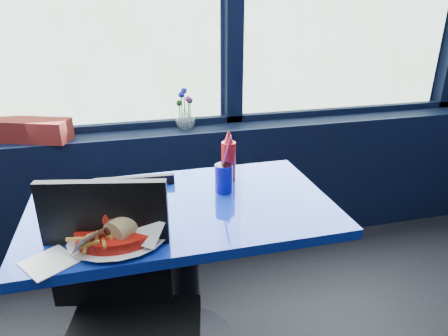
% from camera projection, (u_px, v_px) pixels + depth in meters
% --- Properties ---
extents(window_sill, '(5.00, 0.26, 0.80)m').
position_uv_depth(window_sill, '(113.00, 196.00, 2.44)').
color(window_sill, black).
rests_on(window_sill, ground).
extents(near_table, '(1.20, 0.70, 0.75)m').
position_uv_depth(near_table, '(184.00, 243.00, 1.67)').
color(near_table, black).
rests_on(near_table, ground).
extents(chair_near_front, '(0.53, 0.53, 0.98)m').
position_uv_depth(chair_near_front, '(122.00, 309.00, 1.32)').
color(chair_near_front, black).
rests_on(chair_near_front, ground).
extents(chair_near_back, '(0.39, 0.39, 0.79)m').
position_uv_depth(chair_near_back, '(138.00, 231.00, 1.97)').
color(chair_near_back, black).
rests_on(chair_near_back, ground).
extents(planter_box, '(0.60, 0.35, 0.12)m').
position_uv_depth(planter_box, '(16.00, 129.00, 2.17)').
color(planter_box, maroon).
rests_on(planter_box, window_sill).
extents(flower_vase, '(0.13, 0.13, 0.24)m').
position_uv_depth(flower_vase, '(185.00, 116.00, 2.36)').
color(flower_vase, silver).
rests_on(flower_vase, window_sill).
extents(food_basket, '(0.36, 0.36, 0.11)m').
position_uv_depth(food_basket, '(119.00, 232.00, 1.34)').
color(food_basket, '#B2120B').
rests_on(food_basket, near_table).
extents(ketchup_bottle, '(0.06, 0.06, 0.24)m').
position_uv_depth(ketchup_bottle, '(229.00, 158.00, 1.78)').
color(ketchup_bottle, '#B2120B').
rests_on(ketchup_bottle, near_table).
extents(soda_cup, '(0.08, 0.08, 0.26)m').
position_uv_depth(soda_cup, '(224.00, 177.00, 1.69)').
color(soda_cup, '#0D0D90').
rests_on(soda_cup, near_table).
extents(napkin, '(0.19, 0.19, 0.00)m').
position_uv_depth(napkin, '(49.00, 263.00, 1.24)').
color(napkin, white).
rests_on(napkin, near_table).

